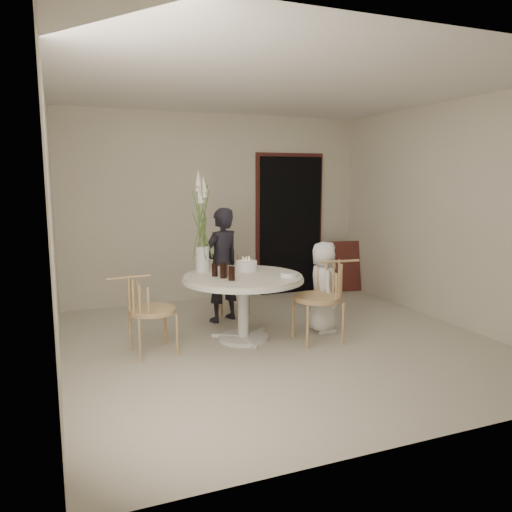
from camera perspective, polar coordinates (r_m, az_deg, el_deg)
name	(u,v)px	position (r m, az deg, el deg)	size (l,w,h in m)	color
ground	(281,342)	(5.56, 2.89, -9.83)	(4.50, 4.50, 0.00)	beige
room_shell	(282,194)	(5.26, 3.03, 7.11)	(4.50, 4.50, 4.50)	silver
doorway	(290,226)	(7.77, 3.94, 3.48)	(1.00, 0.10, 2.10)	black
door_trim	(289,222)	(7.80, 3.81, 3.94)	(1.12, 0.03, 2.22)	#5D281F
table	(243,285)	(5.49, -1.48, -3.39)	(1.33, 1.33, 0.73)	silver
picture_frame	(342,266)	(8.03, 9.79, -1.17)	(0.60, 0.04, 0.80)	#5D281F
chair_far	(232,274)	(6.75, -2.72, -2.03)	(0.49, 0.51, 0.78)	tan
chair_right	(329,289)	(5.54, 8.29, -3.71)	(0.57, 0.53, 0.90)	tan
chair_left	(141,303)	(5.17, -13.03, -5.28)	(0.53, 0.50, 0.83)	tan
girl	(222,265)	(6.21, -3.94, -1.04)	(0.52, 0.34, 1.43)	black
boy	(323,287)	(5.85, 7.71, -3.53)	(0.52, 0.34, 1.06)	white
birthday_cake	(247,266)	(5.71, -1.09, -1.14)	(0.24, 0.24, 0.17)	white
cola_tumbler_a	(224,271)	(5.31, -3.73, -1.67)	(0.08, 0.08, 0.16)	black
cola_tumbler_b	(232,273)	(5.18, -2.80, -2.01)	(0.07, 0.07, 0.15)	black
cola_tumbler_c	(225,270)	(5.42, -3.55, -1.58)	(0.06, 0.06, 0.14)	black
cola_tumbler_d	(215,270)	(5.42, -4.74, -1.59)	(0.07, 0.07, 0.14)	black
plate_stack	(289,275)	(5.39, 3.76, -2.14)	(0.18, 0.18, 0.05)	white
flower_vase	(202,224)	(5.64, -6.21, 3.65)	(0.15, 0.15, 1.15)	silver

